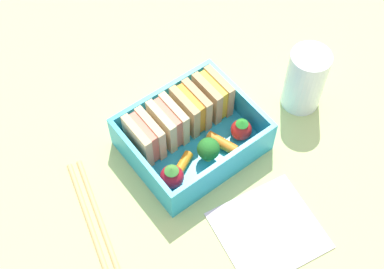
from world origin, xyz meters
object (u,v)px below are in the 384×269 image
sandwich_left (144,137)px  drinking_glass (305,80)px  sandwich_center (191,109)px  folded_napkin (271,228)px  sandwich_center_right (213,95)px  strawberry_far_left (172,176)px  carrot_stick_left (183,164)px  carrot_stick_far_left (222,143)px  chopstick_pair (97,227)px  broccoli_floret (210,148)px  strawberry_left (241,129)px  sandwich_center_left (168,123)px

sandwich_left → drinking_glass: bearing=-15.1°
sandwich_center → drinking_glass: (14.49, -5.86, 0.75)cm
folded_napkin → sandwich_center_right: bearing=74.0°
sandwich_center → folded_napkin: size_ratio=0.47×
sandwich_left → drinking_glass: 22.51cm
sandwich_center_right → strawberry_far_left: bearing=-151.5°
carrot_stick_left → drinking_glass: bearing=-2.6°
sandwich_left → carrot_stick_far_left: (7.98, -5.60, -2.01)cm
sandwich_center_right → chopstick_pair: (-21.52, -4.99, -3.57)cm
sandwich_left → broccoli_floret: (5.73, -5.97, -0.49)cm
strawberry_left → carrot_stick_far_left: bearing=175.3°
sandwich_center_left → broccoli_floret: bearing=-70.5°
sandwich_left → sandwich_center_right: same height
sandwich_center_right → carrot_stick_far_left: size_ratio=1.30×
sandwich_center_left → folded_napkin: (2.16, -17.65, -3.72)cm
sandwich_center_right → sandwich_left: bearing=180.0°
sandwich_center → sandwich_center_right: 3.62cm
sandwich_center → strawberry_left: sandwich_center is taller
sandwich_center_right → strawberry_left: size_ratio=1.62×
sandwich_center_right → folded_napkin: size_ratio=0.47×
sandwich_center_right → folded_napkin: sandwich_center_right is taller
carrot_stick_left → folded_napkin: (3.63, -12.66, -1.60)cm
sandwich_left → sandwich_center_left: 3.62cm
drinking_glass → chopstick_pair: bearing=178.5°
strawberry_left → folded_napkin: size_ratio=0.29×
carrot_stick_far_left → folded_napkin: 12.37cm
folded_napkin → drinking_glass: bearing=36.5°
broccoli_floret → folded_napkin: size_ratio=0.32×
drinking_glass → folded_napkin: drinking_glass is taller
sandwich_center_left → carrot_stick_left: size_ratio=1.53×
sandwich_center_right → broccoli_floret: size_ratio=1.44×
carrot_stick_far_left → sandwich_center_right: bearing=62.9°
sandwich_center → carrot_stick_left: bearing=-135.6°
sandwich_left → sandwich_center_left: size_ratio=1.00×
sandwich_left → carrot_stick_left: bearing=-66.8°
sandwich_center_left → chopstick_pair: sandwich_center_left is taller
strawberry_left → folded_napkin: strawberry_left is taller
strawberry_left → sandwich_left: bearing=151.9°
broccoli_floret → sandwich_center: bearing=75.9°
carrot_stick_left → carrot_stick_far_left: (5.84, -0.61, 0.10)cm
sandwich_left → sandwich_center_left: (3.62, 0.00, 0.00)cm
carrot_stick_far_left → sandwich_center_left: bearing=127.9°
sandwich_center_left → broccoli_floret: sandwich_center_left is taller
chopstick_pair → drinking_glass: size_ratio=2.06×
sandwich_center_right → strawberry_left: 5.96cm
strawberry_far_left → broccoli_floret: (5.93, 0.02, 0.63)cm
sandwich_center → strawberry_far_left: 9.61cm
strawberry_far_left → folded_napkin: strawberry_far_left is taller
sandwich_left → drinking_glass: drinking_glass is taller
sandwich_center_right → carrot_stick_left: (-8.70, -4.99, -2.12)cm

